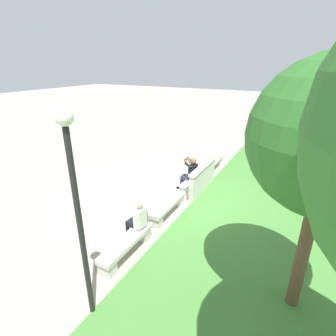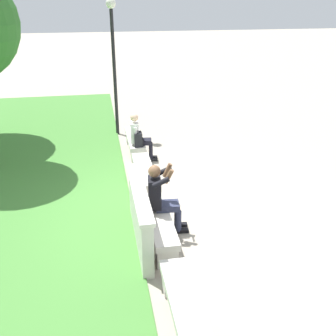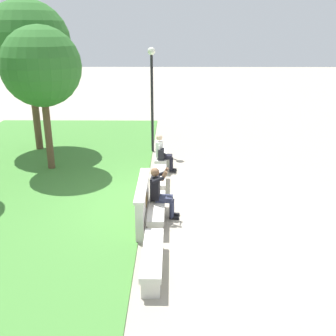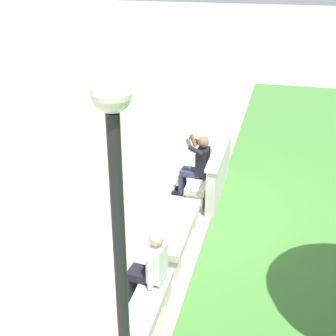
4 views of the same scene
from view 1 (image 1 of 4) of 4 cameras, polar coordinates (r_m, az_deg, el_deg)
ground_plane at (r=9.26m, az=3.06°, el=-6.98°), size 80.00×80.00×0.00m
grass_strip at (r=8.67m, az=30.95°, el=-12.58°), size 20.22×8.00×0.03m
bench_main at (r=11.86m, az=9.73°, el=0.97°), size 1.82×0.40×0.45m
bench_near at (r=10.00m, az=5.72°, el=-2.87°), size 1.82×0.40×0.45m
bench_mid at (r=8.29m, az=-0.09°, el=-8.34°), size 1.82×0.40×0.45m
bench_far at (r=6.81m, az=-8.99°, el=-16.23°), size 1.82×0.40×0.45m
backrest_wall_with_plaque at (r=9.80m, az=7.59°, el=-2.09°), size 2.22×0.24×1.01m
person_photographer at (r=9.65m, az=4.82°, el=-0.95°), size 0.50×0.75×1.32m
person_distant at (r=7.01m, az=-6.67°, el=-11.09°), size 0.48×0.70×1.26m
backpack at (r=7.11m, az=-5.77°, el=-10.97°), size 0.28×0.24×0.43m
tree_far_back at (r=4.72m, az=31.80°, el=5.36°), size 2.53×2.53×4.68m
lamp_post at (r=4.40m, az=-19.53°, el=-5.37°), size 0.28×0.28×3.91m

